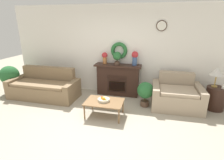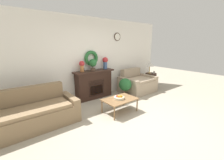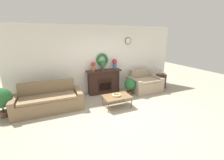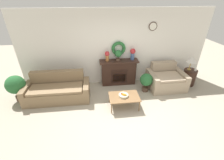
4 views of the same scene
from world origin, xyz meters
TOP-DOWN VIEW (x-y plane):
  - ground_plane at (0.00, 0.00)m, footprint 16.00×16.00m
  - wall_back at (0.00, 2.35)m, footprint 6.80×0.18m
  - fireplace at (0.10, 2.14)m, footprint 1.41×0.41m
  - couch_left at (-2.04, 1.44)m, footprint 2.06×0.88m
  - loveseat_right at (1.80, 1.69)m, footprint 1.29×1.02m
  - coffee_table at (0.05, 0.75)m, footprint 0.91×0.61m
  - fruit_bowl at (0.03, 0.76)m, footprint 0.29×0.29m
  - side_table_by_loveseat at (2.77, 1.78)m, footprint 0.48×0.48m
  - table_lamp at (2.71, 1.83)m, footprint 0.35×0.35m
  - mug at (2.88, 1.69)m, footprint 0.08×0.08m
  - vase_on_mantel_left at (-0.32, 2.15)m, footprint 0.17×0.17m
  - vase_on_mantel_right at (0.59, 2.15)m, footprint 0.20×0.20m
  - potted_plant_on_mantel at (0.07, 2.13)m, footprint 0.25×0.25m
  - potted_plant_floor_by_couch at (-3.28, 1.48)m, footprint 0.59×0.59m
  - potted_plant_floor_by_loveseat at (0.98, 1.51)m, footprint 0.44×0.44m

SIDE VIEW (x-z plane):
  - ground_plane at x=0.00m, z-range 0.00..0.00m
  - side_table_by_loveseat at x=2.77m, z-range 0.00..0.60m
  - couch_left at x=-2.04m, z-range -0.13..0.74m
  - loveseat_right at x=1.80m, z-range -0.12..0.75m
  - coffee_table at x=0.05m, z-range 0.16..0.54m
  - fruit_bowl at x=0.03m, z-range 0.37..0.49m
  - potted_plant_floor_by_loveseat at x=0.98m, z-range 0.09..0.77m
  - fireplace at x=0.10m, z-range 0.01..0.98m
  - potted_plant_floor_by_couch at x=-3.28m, z-range 0.12..1.01m
  - mug at x=2.88m, z-range 0.60..0.69m
  - table_lamp at x=2.71m, z-range 0.75..1.26m
  - vase_on_mantel_left at x=-0.32m, z-range 1.00..1.35m
  - potted_plant_on_mantel at x=0.07m, z-range 1.02..1.40m
  - vase_on_mantel_right at x=0.59m, z-range 1.01..1.42m
  - wall_back at x=0.00m, z-range 0.00..2.70m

